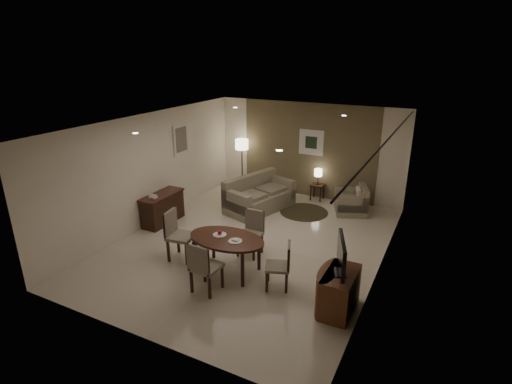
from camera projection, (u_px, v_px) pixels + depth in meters
The scene contains 31 objects.
room_shell at pixel (260, 181), 8.81m from camera, with size 5.50×7.00×2.70m.
taupe_accent at pixel (308, 150), 11.40m from camera, with size 3.96×0.03×2.70m, color #736748.
curtain_wall at pixel (381, 209), 7.35m from camera, with size 0.08×6.70×2.58m, color beige, non-canonical shape.
curtain_rod at pixel (389, 139), 6.90m from camera, with size 0.03×0.03×6.80m, color black.
art_back_frame at pixel (311, 142), 11.25m from camera, with size 0.72×0.03×0.72m, color silver.
art_back_canvas at pixel (311, 143), 11.24m from camera, with size 0.34×0.01×0.34m, color #1C321D.
art_left_frame at pixel (181, 139), 10.47m from camera, with size 0.03×0.60×0.80m, color silver.
art_left_canvas at pixel (181, 139), 10.46m from camera, with size 0.01×0.46×0.64m, color gray.
downlight_nl at pixel (135, 133), 7.11m from camera, with size 0.10×0.10×0.01m, color white.
downlight_nr at pixel (279, 150), 5.92m from camera, with size 0.10×0.10×0.01m, color white.
downlight_fl at pixel (235, 108), 10.12m from camera, with size 0.10×0.10×0.01m, color white.
downlight_fr at pixel (344, 116), 8.94m from camera, with size 0.10×0.10×0.01m, color white.
console_desk at pixel (163, 208), 9.87m from camera, with size 0.48×1.20×0.75m, color #462116, non-canonical shape.
telephone at pixel (153, 196), 9.47m from camera, with size 0.20×0.14×0.09m, color white, non-canonical shape.
tv_cabinet at pixel (340, 292), 6.54m from camera, with size 0.48×0.90×0.70m, color brown, non-canonical shape.
flat_tv at pixel (341, 255), 6.32m from camera, with size 0.06×0.88×0.60m, color black, non-canonical shape.
dining_table at pixel (227, 255), 7.70m from camera, with size 1.53×0.96×0.72m, color #462116, non-canonical shape.
chair_near at pixel (206, 266), 7.04m from camera, with size 0.47×0.47×0.98m, color gray, non-canonical shape.
chair_far at pixel (250, 234), 8.29m from camera, with size 0.46×0.46×0.94m, color gray, non-canonical shape.
chair_left at pixel (181, 236), 8.11m from camera, with size 0.50×0.50×1.03m, color gray, non-canonical shape.
chair_right at pixel (277, 266), 7.15m from camera, with size 0.42×0.42×0.87m, color gray, non-canonical shape.
plate_a at pixel (220, 235), 7.69m from camera, with size 0.26×0.26×0.02m, color white.
plate_b at pixel (235, 241), 7.44m from camera, with size 0.26×0.26×0.02m, color white.
fruit_apple at pixel (220, 232), 7.67m from camera, with size 0.09×0.09×0.09m, color #AC1331.
napkin at pixel (235, 240), 7.43m from camera, with size 0.12×0.08×0.03m, color white.
round_rug at pixel (304, 212), 10.60m from camera, with size 1.27×1.27×0.01m, color #3D3522.
sofa at pixel (260, 194), 10.65m from camera, with size 0.95×1.90×0.89m, color gray, non-canonical shape.
armchair at pixel (351, 200), 10.46m from camera, with size 0.82×0.77×0.73m, color gray, non-canonical shape.
side_table at pixel (317, 192), 11.41m from camera, with size 0.36×0.36×0.46m, color #301F10, non-canonical shape.
table_lamp at pixel (318, 176), 11.24m from camera, with size 0.22×0.22×0.50m, color #FFEAC1, non-canonical shape.
floor_lamp at pixel (242, 164), 12.13m from camera, with size 0.39×0.39×1.55m, color #FFE5B7, non-canonical shape.
Camera 1 is at (3.70, -7.11, 4.13)m, focal length 28.00 mm.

